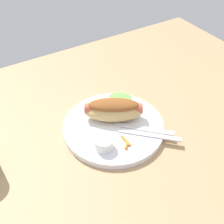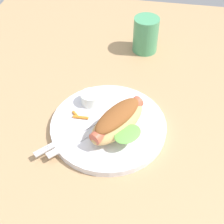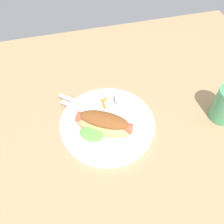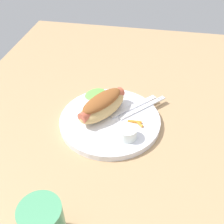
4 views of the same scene
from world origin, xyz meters
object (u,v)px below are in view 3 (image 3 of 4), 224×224
object	(u,v)px
knife	(83,111)
carrot_garnish	(104,102)
plate	(107,124)
fork	(83,105)
sauce_ramekin	(123,101)
hot_dog	(104,123)

from	to	relation	value
knife	carrot_garnish	world-z (taller)	carrot_garnish
plate	knife	xyz separation A→B (cm)	(5.57, -5.28, 0.98)
fork	knife	bearing A→B (deg)	125.14
sauce_ramekin	knife	distance (cm)	11.39
hot_dog	knife	world-z (taller)	hot_dog
knife	hot_dog	bearing A→B (deg)	163.22
hot_dog	fork	bearing A→B (deg)	-37.35
carrot_garnish	plate	bearing A→B (deg)	85.09
sauce_ramekin	knife	world-z (taller)	sauce_ramekin
sauce_ramekin	fork	size ratio (longest dim) A/B	0.37
plate	fork	distance (cm)	9.18
hot_dog	sauce_ramekin	world-z (taller)	hot_dog
sauce_ramekin	carrot_garnish	xyz separation A→B (cm)	(5.17, -1.59, -1.04)
fork	carrot_garnish	size ratio (longest dim) A/B	2.92
sauce_ramekin	knife	size ratio (longest dim) A/B	0.30
hot_dog	fork	xyz separation A→B (cm)	(3.85, -9.71, -2.69)
plate	knife	distance (cm)	7.74
plate	hot_dog	distance (cm)	4.55
hot_dog	knife	distance (cm)	9.03
sauce_ramekin	knife	xyz separation A→B (cm)	(11.33, -0.08, -1.18)
plate	knife	bearing A→B (deg)	-43.47
fork	carrot_garnish	distance (cm)	5.88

